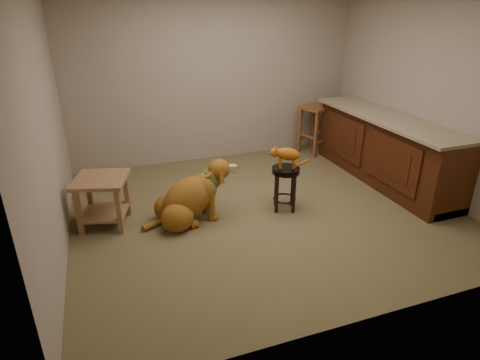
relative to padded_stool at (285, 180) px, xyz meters
name	(u,v)px	position (x,y,z in m)	size (l,w,h in m)	color
floor	(264,210)	(-0.24, 0.05, -0.39)	(4.50, 4.00, 0.01)	brown
room_shell	(268,71)	(-0.24, 0.05, 1.29)	(4.54, 4.04, 2.62)	gray
cabinet_run	(385,151)	(1.70, 0.35, 0.05)	(0.70, 2.56, 0.94)	#4A200D
padded_stool	(285,180)	(0.00, 0.00, 0.00)	(0.37, 0.37, 0.55)	black
wood_stool	(315,129)	(1.35, 1.71, 0.03)	(0.55, 0.55, 0.79)	brown
side_table	(102,194)	(-2.09, 0.34, -0.01)	(0.69, 0.69, 0.58)	#8E6542
golden_retriever	(189,199)	(-1.17, 0.09, -0.11)	(1.19, 0.62, 0.75)	brown
tabby_kitten	(286,155)	(-0.01, 0.01, 0.32)	(0.48, 0.24, 0.30)	#A45210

